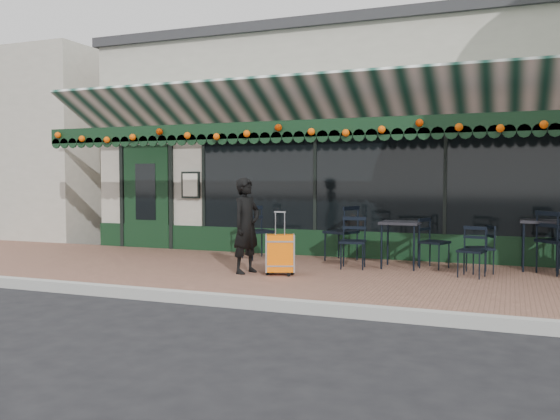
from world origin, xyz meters
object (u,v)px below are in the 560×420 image
at_px(cafe_table_a, 542,225).
at_px(chair_b_right, 434,243).
at_px(chair_a_front, 472,252).
at_px(chair_solo, 257,232).
at_px(woman, 246,226).
at_px(chair_a_left, 480,249).
at_px(chair_b_left, 341,233).
at_px(chair_a_extra, 557,242).
at_px(cafe_table_b, 401,226).
at_px(suitcase, 280,254).
at_px(chair_b_front, 353,242).

height_order(cafe_table_a, chair_b_right, chair_b_right).
distance_m(chair_a_front, chair_solo, 3.88).
xyz_separation_m(woman, chair_a_left, (3.40, 1.33, -0.36)).
bearing_deg(chair_solo, chair_a_left, -54.89).
xyz_separation_m(chair_b_right, chair_solo, (-3.19, -0.01, 0.08)).
bearing_deg(chair_solo, chair_b_left, -38.23).
xyz_separation_m(cafe_table_a, chair_a_extra, (0.21, -0.28, -0.24)).
bearing_deg(chair_b_right, cafe_table_b, 129.01).
distance_m(chair_a_front, chair_b_right, 0.96).
xyz_separation_m(woman, chair_b_right, (2.68, 1.60, -0.32)).
height_order(suitcase, chair_solo, chair_solo).
bearing_deg(chair_a_extra, chair_solo, 49.02).
height_order(chair_a_left, chair_a_extra, chair_a_extra).
xyz_separation_m(chair_b_left, chair_solo, (-1.50, -0.34, -0.01)).
bearing_deg(cafe_table_b, chair_b_front, -154.14).
relative_size(cafe_table_b, chair_b_left, 0.76).
height_order(chair_a_front, chair_a_extra, chair_a_extra).
distance_m(chair_b_left, chair_solo, 1.54).
bearing_deg(chair_a_extra, cafe_table_b, 54.01).
distance_m(suitcase, cafe_table_b, 2.16).
xyz_separation_m(woman, chair_a_extra, (4.52, 1.68, -0.24)).
relative_size(cafe_table_b, chair_b_front, 0.90).
height_order(suitcase, cafe_table_b, suitcase).
bearing_deg(chair_a_left, chair_a_front, -34.89).
relative_size(cafe_table_a, chair_a_extra, 0.82).
bearing_deg(chair_b_right, suitcase, 148.03).
height_order(chair_a_front, chair_b_front, chair_b_front).
distance_m(chair_b_front, chair_solo, 2.01).
bearing_deg(chair_solo, chair_a_extra, -50.07).
bearing_deg(cafe_table_b, chair_a_left, -4.50).
bearing_deg(chair_b_left, chair_a_left, 96.82).
distance_m(cafe_table_a, chair_b_front, 3.03).
xyz_separation_m(chair_a_extra, chair_b_right, (-1.85, -0.08, -0.08)).
bearing_deg(suitcase, chair_a_front, -4.57).
bearing_deg(chair_b_left, chair_b_front, 48.11).
height_order(suitcase, chair_b_right, suitcase).
bearing_deg(woman, chair_solo, 34.92).
distance_m(suitcase, cafe_table_a, 4.25).
distance_m(woman, chair_b_left, 2.18).
xyz_separation_m(chair_b_left, chair_b_right, (1.68, -0.33, -0.09)).
xyz_separation_m(cafe_table_b, chair_solo, (-2.66, 0.16, -0.20)).
bearing_deg(chair_b_front, chair_solo, 157.11).
bearing_deg(chair_a_extra, woman, 68.31).
bearing_deg(chair_b_right, chair_a_front, -117.57).
bearing_deg(cafe_table_a, chair_b_right, -167.63).
height_order(chair_a_left, chair_a_front, chair_a_front).
xyz_separation_m(chair_b_left, chair_b_front, (0.44, -0.85, -0.07)).
bearing_deg(chair_b_left, chair_b_right, 99.68).
relative_size(suitcase, chair_b_left, 0.96).
bearing_deg(cafe_table_a, chair_solo, -175.59).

